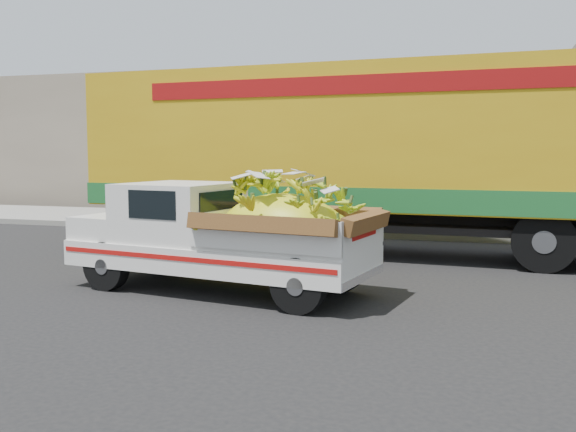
% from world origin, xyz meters
% --- Properties ---
extents(ground, '(100.00, 100.00, 0.00)m').
position_xyz_m(ground, '(0.00, 0.00, 0.00)').
color(ground, black).
rests_on(ground, ground).
extents(curb, '(60.00, 0.25, 0.15)m').
position_xyz_m(curb, '(0.00, 7.04, 0.07)').
color(curb, gray).
rests_on(curb, ground).
extents(sidewalk, '(60.00, 4.00, 0.14)m').
position_xyz_m(sidewalk, '(0.00, 9.14, 0.07)').
color(sidewalk, gray).
rests_on(sidewalk, ground).
extents(building_left, '(18.00, 6.00, 5.00)m').
position_xyz_m(building_left, '(-8.00, 15.04, 2.50)').
color(building_left, gray).
rests_on(building_left, ground).
extents(pickup_truck, '(4.85, 2.41, 1.63)m').
position_xyz_m(pickup_truck, '(0.58, 0.26, 0.87)').
color(pickup_truck, black).
rests_on(pickup_truck, ground).
extents(semi_trailer, '(12.04, 3.15, 3.80)m').
position_xyz_m(semi_trailer, '(1.64, 4.58, 2.12)').
color(semi_trailer, black).
rests_on(semi_trailer, ground).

